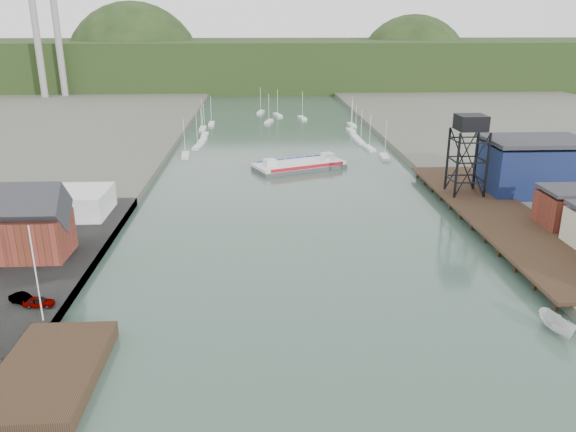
{
  "coord_description": "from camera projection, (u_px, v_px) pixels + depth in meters",
  "views": [
    {
      "loc": [
        -6.85,
        -50.7,
        35.09
      ],
      "look_at": [
        -2.17,
        39.81,
        4.0
      ],
      "focal_mm": 35.0,
      "sensor_mm": 36.0,
      "label": 1
    }
  ],
  "objects": [
    {
      "name": "blue_shed",
      "position": [
        534.0,
        166.0,
        116.44
      ],
      "size": [
        20.5,
        14.5,
        11.3
      ],
      "color": "#0E103E",
      "rests_on": "east_land"
    },
    {
      "name": "ground",
      "position": [
        328.0,
        372.0,
        59.61
      ],
      "size": [
        600.0,
        600.0,
        0.0
      ],
      "primitive_type": "plane",
      "color": "#2D463D",
      "rests_on": "ground"
    },
    {
      "name": "motorboat",
      "position": [
        557.0,
        325.0,
        66.85
      ],
      "size": [
        3.3,
        6.18,
        2.26
      ],
      "primitive_type": "imported",
      "rotation": [
        0.0,
        0.0,
        0.2
      ],
      "color": "silver",
      "rests_on": "ground"
    },
    {
      "name": "lift_tower",
      "position": [
        471.0,
        128.0,
        111.03
      ],
      "size": [
        6.5,
        6.5,
        16.0
      ],
      "color": "black",
      "rests_on": "east_pier"
    },
    {
      "name": "car_west_a",
      "position": [
        39.0,
        302.0,
        69.99
      ],
      "size": [
        3.82,
        1.64,
        1.29
      ],
      "primitive_type": "imported",
      "rotation": [
        0.0,
        0.0,
        1.54
      ],
      "color": "#999999",
      "rests_on": "west_quay"
    },
    {
      "name": "smokestacks",
      "position": [
        47.0,
        35.0,
        264.33
      ],
      "size": [
        11.2,
        8.2,
        60.0
      ],
      "color": "gray",
      "rests_on": "ground"
    },
    {
      "name": "distant_hills",
      "position": [
        263.0,
        67.0,
        340.72
      ],
      "size": [
        500.0,
        120.0,
        80.0
      ],
      "color": "black",
      "rests_on": "ground"
    },
    {
      "name": "west_stage",
      "position": [
        49.0,
        373.0,
        57.91
      ],
      "size": [
        10.0,
        18.0,
        1.8
      ],
      "primitive_type": "cube",
      "color": "black",
      "rests_on": "ground"
    },
    {
      "name": "chain_ferry",
      "position": [
        299.0,
        165.0,
        143.11
      ],
      "size": [
        24.67,
        17.39,
        3.3
      ],
      "rotation": [
        0.0,
        0.0,
        0.4
      ],
      "color": "#474749",
      "rests_on": "ground"
    },
    {
      "name": "harbor_building",
      "position": [
        26.0,
        228.0,
        83.93
      ],
      "size": [
        12.2,
        8.2,
        8.9
      ],
      "color": "#522417",
      "rests_on": "west_quay"
    },
    {
      "name": "flagpole",
      "position": [
        36.0,
        274.0,
        64.98
      ],
      "size": [
        0.16,
        0.16,
        12.0
      ],
      "primitive_type": "cylinder",
      "color": "silver",
      "rests_on": "west_quay"
    },
    {
      "name": "marina_sailboats",
      "position": [
        280.0,
        132.0,
        190.3
      ],
      "size": [
        57.71,
        92.65,
        0.9
      ],
      "color": "silver",
      "rests_on": "ground"
    },
    {
      "name": "west_quay",
      "position": [
        18.0,
        290.0,
        76.29
      ],
      "size": [
        16.0,
        80.0,
        1.6
      ],
      "primitive_type": "cube",
      "color": "slate",
      "rests_on": "ground"
    },
    {
      "name": "white_shed",
      "position": [
        59.0,
        203.0,
        103.45
      ],
      "size": [
        18.0,
        12.0,
        4.5
      ],
      "primitive_type": "cube",
      "color": "silver",
      "rests_on": "west_quay"
    },
    {
      "name": "east_pier",
      "position": [
        499.0,
        214.0,
        103.31
      ],
      "size": [
        14.0,
        70.0,
        2.45
      ],
      "color": "black",
      "rests_on": "ground"
    },
    {
      "name": "car_west_b",
      "position": [
        24.0,
        299.0,
        70.68
      ],
      "size": [
        4.15,
        3.14,
        1.31
      ],
      "primitive_type": "imported",
      "rotation": [
        0.0,
        0.0,
        1.07
      ],
      "color": "#999999",
      "rests_on": "west_quay"
    }
  ]
}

